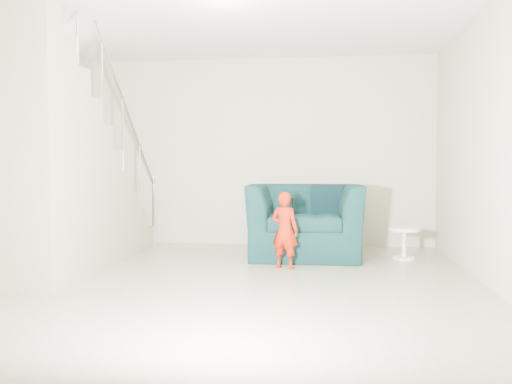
# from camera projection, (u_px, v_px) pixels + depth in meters

# --- Properties ---
(floor) EXTENTS (5.50, 5.50, 0.00)m
(floor) POSITION_uv_depth(u_px,v_px,m) (225.00, 287.00, 5.20)
(floor) COLOR gray
(floor) RESTS_ON ground
(ceiling) EXTENTS (5.50, 5.50, 0.00)m
(ceiling) POSITION_uv_depth(u_px,v_px,m) (224.00, 1.00, 5.06)
(ceiling) COLOR silver
(ceiling) RESTS_ON back_wall
(back_wall) EXTENTS (5.00, 0.00, 5.00)m
(back_wall) POSITION_uv_depth(u_px,v_px,m) (259.00, 152.00, 7.86)
(back_wall) COLOR #BDB89A
(back_wall) RESTS_ON floor
(front_wall) EXTENTS (5.00, 0.00, 5.00)m
(front_wall) POSITION_uv_depth(u_px,v_px,m) (114.00, 126.00, 2.41)
(front_wall) COLOR #BDB89A
(front_wall) RESTS_ON floor
(right_wall) EXTENTS (0.00, 5.50, 5.50)m
(right_wall) POSITION_uv_depth(u_px,v_px,m) (501.00, 145.00, 4.83)
(right_wall) COLOR #BDB89A
(right_wall) RESTS_ON floor
(armchair) EXTENTS (1.44, 1.27, 0.92)m
(armchair) POSITION_uv_depth(u_px,v_px,m) (305.00, 220.00, 6.88)
(armchair) COLOR black
(armchair) RESTS_ON floor
(toddler) EXTENTS (0.37, 0.31, 0.87)m
(toddler) POSITION_uv_depth(u_px,v_px,m) (285.00, 230.00, 6.08)
(toddler) COLOR #932504
(toddler) RESTS_ON floor
(side_table) EXTENTS (0.39, 0.39, 0.39)m
(side_table) POSITION_uv_depth(u_px,v_px,m) (404.00, 238.00, 6.69)
(side_table) COLOR white
(side_table) RESTS_ON floor
(staircase) EXTENTS (1.02, 3.03, 3.62)m
(staircase) POSITION_uv_depth(u_px,v_px,m) (55.00, 185.00, 5.95)
(staircase) COLOR #ADA089
(staircase) RESTS_ON floor
(cushion) EXTENTS (0.42, 0.20, 0.41)m
(cushion) POSITION_uv_depth(u_px,v_px,m) (326.00, 200.00, 7.11)
(cushion) COLOR black
(cushion) RESTS_ON armchair
(throw) EXTENTS (0.05, 0.47, 0.53)m
(throw) POSITION_uv_depth(u_px,v_px,m) (253.00, 211.00, 6.87)
(throw) COLOR black
(throw) RESTS_ON armchair
(phone) EXTENTS (0.03, 0.05, 0.10)m
(phone) POSITION_uv_depth(u_px,v_px,m) (292.00, 202.00, 6.01)
(phone) COLOR black
(phone) RESTS_ON toddler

